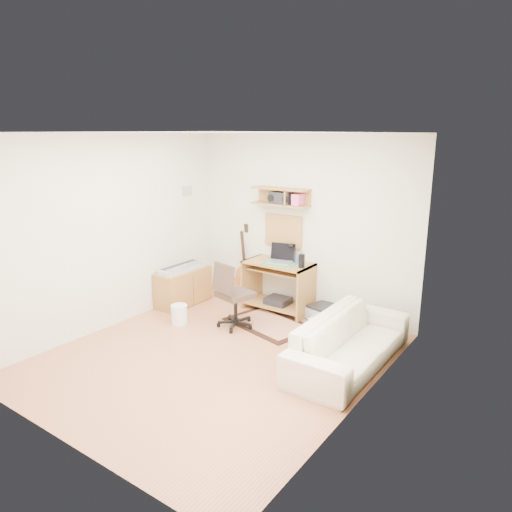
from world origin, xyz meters
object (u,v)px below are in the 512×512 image
Objects in this scene: sofa at (350,333)px; task_chair at (235,294)px; printer at (327,314)px; cabinet at (183,287)px; desk at (278,286)px.

task_chair is at bearing 86.38° from sofa.
task_chair is 1.85× the size of printer.
sofa is (2.96, -0.36, 0.11)m from cabinet.
desk is 1.06× the size of task_chair.
desk is 0.85m from printer.
desk is at bearing -161.48° from printer.
task_chair is 1.04× the size of cabinet.
task_chair is 1.74m from sofa.
desk is 1.87m from sofa.
cabinet is at bearing 83.04° from sofa.
sofa is at bearing 10.31° from task_chair.
sofa is at bearing -6.96° from cabinet.
printer is (2.16, 0.69, -0.19)m from cabinet.
sofa is (1.74, -0.11, -0.09)m from task_chair.
printer is 0.26× the size of sofa.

